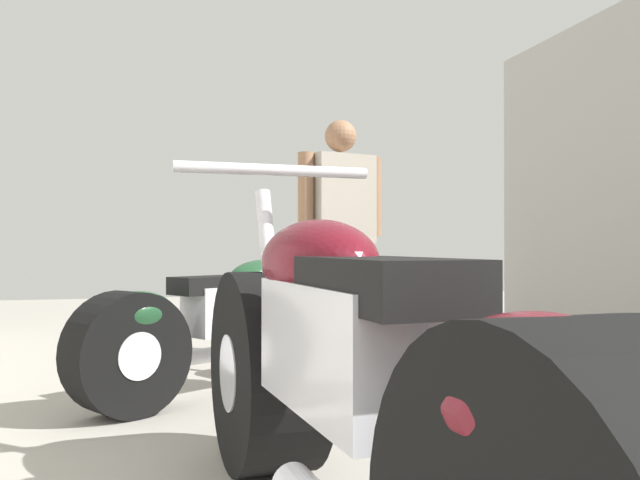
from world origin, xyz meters
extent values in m
plane|color=#9E998E|center=(0.00, 3.13, 0.00)|extent=(15.02, 15.02, 0.00)
cylinder|color=black|center=(-0.42, 2.52, 0.35)|extent=(0.33, 0.71, 0.69)
cylinder|color=silver|center=(-0.42, 2.52, 0.35)|extent=(0.31, 0.29, 0.26)
cube|color=silver|center=(-0.35, 1.74, 0.54)|extent=(0.32, 0.71, 0.30)
ellipsoid|color=#5B0F19|center=(-0.37, 1.98, 0.74)|extent=(0.33, 0.58, 0.24)
cube|color=black|center=(-0.34, 1.55, 0.70)|extent=(0.28, 0.54, 0.11)
ellipsoid|color=#5B0F19|center=(-0.29, 1.01, 0.56)|extent=(0.32, 0.50, 0.26)
cylinder|color=silver|center=(-0.41, 2.48, 0.67)|extent=(0.08, 0.28, 0.63)
cylinder|color=silver|center=(-0.41, 2.44, 1.04)|extent=(0.67, 0.09, 0.04)
cylinder|color=black|center=(0.19, 4.11, 0.29)|extent=(0.60, 0.49, 0.57)
cylinder|color=silver|center=(0.19, 4.11, 0.29)|extent=(0.30, 0.31, 0.22)
cylinder|color=black|center=(-0.91, 3.42, 0.29)|extent=(0.60, 0.49, 0.57)
cylinder|color=silver|center=(-0.91, 3.42, 0.29)|extent=(0.30, 0.31, 0.22)
cube|color=silver|center=(-0.36, 3.77, 0.45)|extent=(0.60, 0.49, 0.25)
ellipsoid|color=#1E4728|center=(-0.20, 3.87, 0.61)|extent=(0.52, 0.45, 0.20)
cube|color=black|center=(-0.50, 3.68, 0.58)|extent=(0.47, 0.40, 0.09)
ellipsoid|color=#1E4728|center=(-0.88, 3.44, 0.47)|extent=(0.46, 0.41, 0.22)
cylinder|color=silver|center=(0.16, 4.09, 0.56)|extent=(0.22, 0.16, 0.52)
cylinder|color=silver|center=(0.13, 4.07, 0.86)|extent=(0.32, 0.49, 0.03)
cylinder|color=silver|center=(-0.66, 3.73, 0.20)|extent=(0.46, 0.33, 0.08)
cylinder|color=#2D3851|center=(0.38, 4.66, 0.40)|extent=(0.19, 0.19, 0.80)
cylinder|color=#2D3851|center=(0.57, 4.71, 0.40)|extent=(0.19, 0.19, 0.80)
cube|color=#B2A899|center=(0.47, 4.69, 1.11)|extent=(0.49, 0.35, 0.61)
cylinder|color=#9E7051|center=(0.21, 4.62, 1.13)|extent=(0.13, 0.13, 0.56)
cylinder|color=#9E7051|center=(0.74, 4.76, 1.13)|extent=(0.13, 0.13, 0.56)
sphere|color=#9E7051|center=(0.47, 4.69, 1.55)|extent=(0.22, 0.22, 0.22)
camera|label=1|loc=(-0.82, 0.20, 0.79)|focal=37.79mm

